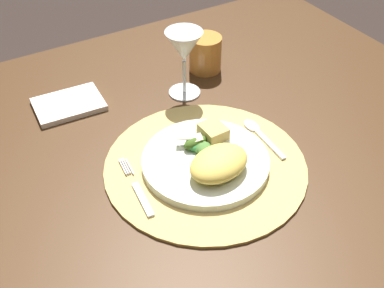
% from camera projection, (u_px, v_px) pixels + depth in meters
% --- Properties ---
extents(dining_table, '(1.17, 1.03, 0.71)m').
position_uv_depth(dining_table, '(215.00, 182.00, 1.07)').
color(dining_table, '#402712').
rests_on(dining_table, ground).
extents(placemat, '(0.38, 0.38, 0.01)m').
position_uv_depth(placemat, '(205.00, 166.00, 0.91)').
color(placemat, tan).
rests_on(placemat, dining_table).
extents(dinner_plate, '(0.24, 0.24, 0.02)m').
position_uv_depth(dinner_plate, '(205.00, 161.00, 0.90)').
color(dinner_plate, silver).
rests_on(dinner_plate, placemat).
extents(pasta_serving, '(0.13, 0.11, 0.04)m').
position_uv_depth(pasta_serving, '(219.00, 163.00, 0.86)').
color(pasta_serving, '#EAC755').
rests_on(pasta_serving, dinner_plate).
extents(salad_greens, '(0.06, 0.08, 0.02)m').
position_uv_depth(salad_greens, '(197.00, 145.00, 0.91)').
color(salad_greens, '#467530').
rests_on(salad_greens, dinner_plate).
extents(bread_piece, '(0.05, 0.05, 0.02)m').
position_uv_depth(bread_piece, '(213.00, 131.00, 0.94)').
color(bread_piece, tan).
rests_on(bread_piece, dinner_plate).
extents(fork, '(0.03, 0.15, 0.00)m').
position_uv_depth(fork, '(138.00, 190.00, 0.85)').
color(fork, silver).
rests_on(fork, placemat).
extents(spoon, '(0.03, 0.14, 0.01)m').
position_uv_depth(spoon, '(258.00, 132.00, 0.98)').
color(spoon, silver).
rests_on(spoon, placemat).
extents(napkin, '(0.15, 0.11, 0.01)m').
position_uv_depth(napkin, '(69.00, 104.00, 1.05)').
color(napkin, white).
rests_on(napkin, dining_table).
extents(wine_glass, '(0.08, 0.08, 0.15)m').
position_uv_depth(wine_glass, '(184.00, 49.00, 1.02)').
color(wine_glass, silver).
rests_on(wine_glass, dining_table).
extents(amber_tumbler, '(0.08, 0.08, 0.09)m').
position_uv_depth(amber_tumbler, '(205.00, 54.00, 1.15)').
color(amber_tumbler, '#CC8339').
rests_on(amber_tumbler, dining_table).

